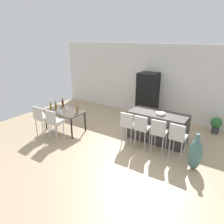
% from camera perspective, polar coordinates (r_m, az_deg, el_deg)
% --- Properties ---
extents(ground_plane, '(10.00, 10.00, 0.00)m').
position_cam_1_polar(ground_plane, '(6.59, 4.21, -8.71)').
color(ground_plane, tan).
extents(back_wall, '(10.00, 0.12, 2.90)m').
position_cam_1_polar(back_wall, '(8.54, 14.06, 7.87)').
color(back_wall, silver).
rests_on(back_wall, ground_plane).
extents(kitchen_island, '(1.79, 0.77, 0.92)m').
position_cam_1_polar(kitchen_island, '(6.78, 12.27, -3.96)').
color(kitchen_island, '#383330').
rests_on(kitchen_island, ground_plane).
extents(bar_chair_left, '(0.41, 0.41, 1.05)m').
position_cam_1_polar(bar_chair_left, '(6.28, 4.47, -3.12)').
color(bar_chair_left, beige).
rests_on(bar_chair_left, ground_plane).
extents(bar_chair_middle, '(0.41, 0.41, 1.05)m').
position_cam_1_polar(bar_chair_middle, '(6.10, 8.16, -4.03)').
color(bar_chair_middle, beige).
rests_on(bar_chair_middle, ground_plane).
extents(bar_chair_right, '(0.43, 0.43, 1.05)m').
position_cam_1_polar(bar_chair_right, '(5.91, 12.72, -5.12)').
color(bar_chair_right, beige).
rests_on(bar_chair_right, ground_plane).
extents(bar_chair_far, '(0.41, 0.41, 1.05)m').
position_cam_1_polar(bar_chair_far, '(5.77, 17.54, -6.24)').
color(bar_chair_far, beige).
rests_on(bar_chair_far, ground_plane).
extents(dining_table, '(1.37, 0.78, 0.74)m').
position_cam_1_polar(dining_table, '(7.41, -12.82, -0.17)').
color(dining_table, '#4C4238').
rests_on(dining_table, ground_plane).
extents(dining_chair_near, '(0.40, 0.40, 1.05)m').
position_cam_1_polar(dining_chair_near, '(7.17, -18.86, -1.19)').
color(dining_chair_near, beige).
rests_on(dining_chair_near, ground_plane).
extents(dining_chair_far, '(0.41, 0.41, 1.05)m').
position_cam_1_polar(dining_chair_far, '(6.71, -15.60, -2.28)').
color(dining_chair_far, beige).
rests_on(dining_chair_far, ground_plane).
extents(wine_bottle_near, '(0.06, 0.06, 0.30)m').
position_cam_1_polar(wine_bottle_near, '(7.62, -16.38, 1.57)').
color(wine_bottle_near, brown).
rests_on(wine_bottle_near, dining_table).
extents(wine_bottle_right, '(0.08, 0.08, 0.33)m').
position_cam_1_polar(wine_bottle_right, '(7.80, -13.29, 2.38)').
color(wine_bottle_right, '#471E19').
rests_on(wine_bottle_right, dining_table).
extents(wine_bottle_left, '(0.08, 0.08, 0.31)m').
position_cam_1_polar(wine_bottle_left, '(7.63, -15.11, 1.71)').
color(wine_bottle_left, brown).
rests_on(wine_bottle_left, dining_table).
extents(wine_bottle_corner, '(0.07, 0.07, 0.33)m').
position_cam_1_polar(wine_bottle_corner, '(7.06, -9.46, 0.78)').
color(wine_bottle_corner, brown).
rests_on(wine_bottle_corner, dining_table).
extents(wine_glass_middle, '(0.07, 0.07, 0.17)m').
position_cam_1_polar(wine_glass_middle, '(7.07, -13.82, 0.47)').
color(wine_glass_middle, silver).
rests_on(wine_glass_middle, dining_table).
extents(wine_glass_far, '(0.07, 0.07, 0.17)m').
position_cam_1_polar(wine_glass_far, '(7.44, -12.19, 1.56)').
color(wine_glass_far, silver).
rests_on(wine_glass_far, dining_table).
extents(wine_glass_end, '(0.07, 0.07, 0.17)m').
position_cam_1_polar(wine_glass_end, '(7.25, -14.45, 0.90)').
color(wine_glass_end, silver).
rests_on(wine_glass_end, dining_table).
extents(refrigerator, '(0.72, 0.68, 1.84)m').
position_cam_1_polar(refrigerator, '(8.44, 9.64, 4.34)').
color(refrigerator, black).
rests_on(refrigerator, ground_plane).
extents(fruit_bowl, '(0.28, 0.28, 0.07)m').
position_cam_1_polar(fruit_bowl, '(6.47, 13.13, -0.47)').
color(fruit_bowl, beige).
rests_on(fruit_bowl, kitchen_island).
extents(floor_vase, '(0.34, 0.34, 0.97)m').
position_cam_1_polar(floor_vase, '(5.64, 21.72, -10.60)').
color(floor_vase, '#47706B').
rests_on(floor_vase, ground_plane).
extents(potted_plant, '(0.37, 0.37, 0.57)m').
position_cam_1_polar(potted_plant, '(7.98, 26.53, -2.98)').
color(potted_plant, '#38383D').
rests_on(potted_plant, ground_plane).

